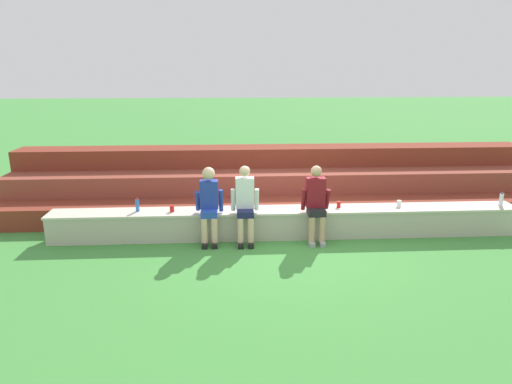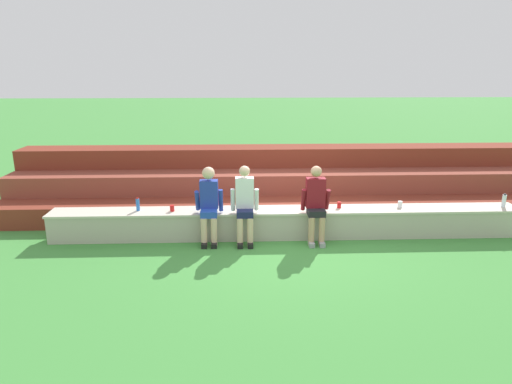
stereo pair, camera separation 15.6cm
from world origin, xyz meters
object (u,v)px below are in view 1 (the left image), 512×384
at_px(person_center, 316,202).
at_px(water_bottle_center_gap, 501,199).
at_px(person_left_of_center, 245,203).
at_px(plastic_cup_middle, 339,204).
at_px(person_far_left, 209,203).
at_px(water_bottle_mid_right, 137,205).
at_px(plastic_cup_right_end, 172,209).
at_px(plastic_cup_left_end, 399,203).

bearing_deg(person_center, water_bottle_center_gap, 4.47).
bearing_deg(person_left_of_center, plastic_cup_middle, 9.89).
distance_m(person_far_left, water_bottle_center_gap, 5.64).
height_order(water_bottle_mid_right, plastic_cup_middle, water_bottle_mid_right).
bearing_deg(person_center, person_far_left, 178.63).
distance_m(person_far_left, person_center, 1.95).
height_order(person_center, plastic_cup_right_end, person_center).
xyz_separation_m(person_far_left, plastic_cup_right_end, (-0.70, 0.21, -0.17)).
bearing_deg(person_far_left, plastic_cup_middle, 6.76).
height_order(person_left_of_center, plastic_cup_left_end, person_left_of_center).
xyz_separation_m(water_bottle_center_gap, plastic_cup_middle, (-3.18, 0.05, -0.06)).
height_order(person_far_left, water_bottle_center_gap, person_far_left).
relative_size(person_far_left, person_center, 0.99).
xyz_separation_m(person_left_of_center, water_bottle_mid_right, (-1.99, 0.30, -0.10)).
bearing_deg(water_bottle_center_gap, plastic_cup_left_end, 178.73).
relative_size(person_left_of_center, person_center, 1.01).
distance_m(plastic_cup_middle, plastic_cup_right_end, 3.16).
distance_m(person_center, water_bottle_center_gap, 3.70).
xyz_separation_m(person_center, water_bottle_center_gap, (3.69, 0.29, -0.10)).
bearing_deg(plastic_cup_right_end, plastic_cup_middle, 1.38).
relative_size(water_bottle_center_gap, plastic_cup_middle, 2.15).
relative_size(water_bottle_mid_right, plastic_cup_middle, 2.09).
height_order(person_left_of_center, water_bottle_mid_right, person_left_of_center).
height_order(plastic_cup_middle, plastic_cup_right_end, plastic_cup_middle).
distance_m(water_bottle_center_gap, plastic_cup_middle, 3.18).
distance_m(person_center, water_bottle_mid_right, 3.31).
bearing_deg(water_bottle_mid_right, person_center, -5.68).
distance_m(person_far_left, plastic_cup_right_end, 0.75).
bearing_deg(plastic_cup_left_end, person_far_left, -175.50).
bearing_deg(person_left_of_center, plastic_cup_right_end, 169.99).
relative_size(person_left_of_center, water_bottle_mid_right, 5.68).
height_order(person_center, water_bottle_center_gap, person_center).
bearing_deg(person_far_left, water_bottle_center_gap, 2.46).
bearing_deg(water_bottle_mid_right, water_bottle_center_gap, -0.32).
xyz_separation_m(person_far_left, person_left_of_center, (0.65, -0.02, -0.01)).
relative_size(water_bottle_center_gap, plastic_cup_left_end, 2.15).
bearing_deg(person_center, plastic_cup_left_end, 11.17).
relative_size(person_far_left, water_bottle_center_gap, 5.44).
xyz_separation_m(person_center, plastic_cup_middle, (0.51, 0.34, -0.16)).
bearing_deg(plastic_cup_right_end, plastic_cup_left_end, 0.94).
xyz_separation_m(water_bottle_center_gap, water_bottle_mid_right, (-6.98, 0.04, -0.00)).
distance_m(person_center, plastic_cup_middle, 0.63).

